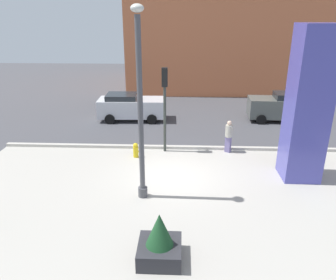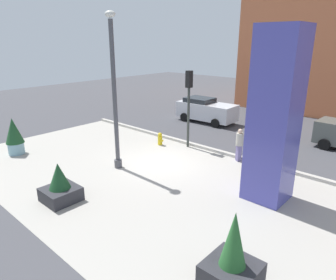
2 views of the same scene
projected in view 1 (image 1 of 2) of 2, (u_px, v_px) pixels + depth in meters
name	position (u px, v px, depth m)	size (l,w,h in m)	color
ground_plane	(174.00, 143.00, 18.32)	(60.00, 60.00, 0.00)	#47474C
plaza_pavement	(170.00, 200.00, 12.72)	(18.00, 10.00, 0.02)	#ADA89E
curb_strip	(174.00, 147.00, 17.47)	(18.00, 0.24, 0.16)	#B7B2A8
lamp_post	(140.00, 112.00, 11.73)	(0.44, 0.44, 7.01)	#4C4C51
art_pillar_blue	(308.00, 106.00, 13.40)	(1.50, 1.50, 6.38)	#4C4CAD
potted_plant_mid_plaza	(160.00, 242.00, 9.44)	(1.25, 1.25, 1.54)	#2D2D33
fire_hydrant	(136.00, 150.00, 16.35)	(0.36, 0.26, 0.75)	gold
traffic_light_far_side	(165.00, 96.00, 16.16)	(0.28, 0.42, 4.29)	#333833
car_curb_east	(279.00, 107.00, 21.73)	(3.89, 2.08, 1.88)	#565B56
car_far_lane	(131.00, 107.00, 21.94)	(4.43, 2.18, 1.75)	silver
pedestrian_on_sidewalk	(229.00, 135.00, 16.76)	(0.50, 0.50, 1.69)	slate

